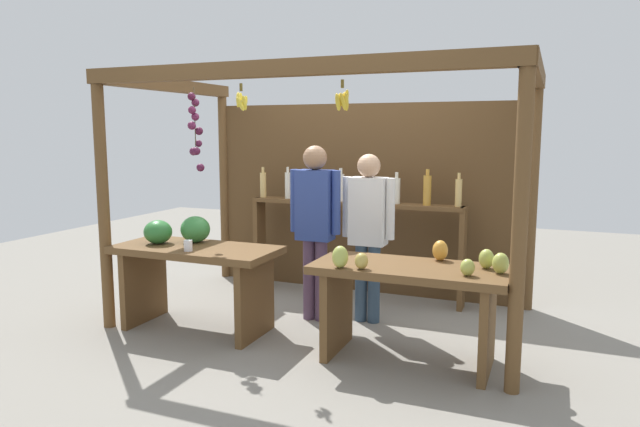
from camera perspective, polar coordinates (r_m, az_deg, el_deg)
The scene contains 7 objects.
ground_plane at distance 5.42m, azimuth 0.80°, elevation -10.26°, with size 12.00×12.00×0.00m, color gray.
market_stall at distance 5.58m, azimuth 2.49°, elevation 3.90°, with size 3.51×2.05×2.22m.
fruit_counter_left at distance 5.10m, azimuth -12.54°, elevation -4.58°, with size 1.42×0.64×0.97m.
fruit_counter_right at distance 4.31m, azimuth 9.02°, elevation -7.42°, with size 1.43×0.66×0.90m.
bottle_shelf_unit at distance 5.89m, azimuth 3.46°, elevation -0.52°, with size 2.25×0.22×1.35m.
vendor_man at distance 5.14m, azimuth -0.49°, elevation -0.35°, with size 0.48×0.22×1.59m.
vendor_woman at distance 5.11m, azimuth 4.81°, elevation -0.99°, with size 0.48×0.21×1.52m.
Camera 1 is at (1.89, -4.78, 1.71)m, focal length 32.22 mm.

